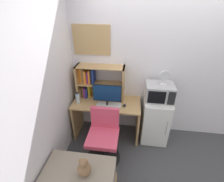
{
  "coord_description": "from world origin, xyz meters",
  "views": [
    {
      "loc": [
        -0.53,
        -2.64,
        2.32
      ],
      "look_at": [
        -0.85,
        -0.32,
        1.0
      ],
      "focal_mm": 25.66,
      "sensor_mm": 36.0,
      "label": 1
    }
  ],
  "objects_px": {
    "hutch_bookshelf": "(93,80)",
    "monitor": "(107,95)",
    "desk_chair": "(104,139)",
    "keyboard": "(109,105)",
    "water_bottle": "(78,98)",
    "mini_fridge": "(155,119)",
    "teddy_bear": "(84,168)",
    "computer_mouse": "(124,105)",
    "desk_fan": "(165,77)",
    "microwave": "(159,92)",
    "wall_corkboard": "(92,40)"
  },
  "relations": [
    {
      "from": "water_bottle",
      "to": "teddy_bear",
      "type": "bearing_deg",
      "value": -69.31
    },
    {
      "from": "desk_fan",
      "to": "teddy_bear",
      "type": "height_order",
      "value": "desk_fan"
    },
    {
      "from": "computer_mouse",
      "to": "teddy_bear",
      "type": "xyz_separation_m",
      "value": [
        -0.4,
        -1.11,
        -0.18
      ]
    },
    {
      "from": "computer_mouse",
      "to": "water_bottle",
      "type": "bearing_deg",
      "value": 179.61
    },
    {
      "from": "mini_fridge",
      "to": "teddy_bear",
      "type": "height_order",
      "value": "mini_fridge"
    },
    {
      "from": "keyboard",
      "to": "water_bottle",
      "type": "xyz_separation_m",
      "value": [
        -0.55,
        0.01,
        0.08
      ]
    },
    {
      "from": "monitor",
      "to": "keyboard",
      "type": "relative_size",
      "value": 1.13
    },
    {
      "from": "teddy_bear",
      "to": "wall_corkboard",
      "type": "distance_m",
      "value": 1.9
    },
    {
      "from": "keyboard",
      "to": "desk_fan",
      "type": "bearing_deg",
      "value": 7.5
    },
    {
      "from": "water_bottle",
      "to": "teddy_bear",
      "type": "distance_m",
      "value": 1.22
    },
    {
      "from": "hutch_bookshelf",
      "to": "computer_mouse",
      "type": "relative_size",
      "value": 9.96
    },
    {
      "from": "hutch_bookshelf",
      "to": "keyboard",
      "type": "distance_m",
      "value": 0.52
    },
    {
      "from": "hutch_bookshelf",
      "to": "keyboard",
      "type": "xyz_separation_m",
      "value": [
        0.32,
        -0.26,
        -0.32
      ]
    },
    {
      "from": "water_bottle",
      "to": "desk_chair",
      "type": "relative_size",
      "value": 0.23
    },
    {
      "from": "computer_mouse",
      "to": "desk_chair",
      "type": "height_order",
      "value": "desk_chair"
    },
    {
      "from": "desk_fan",
      "to": "monitor",
      "type": "bearing_deg",
      "value": -171.84
    },
    {
      "from": "mini_fridge",
      "to": "desk_fan",
      "type": "relative_size",
      "value": 3.57
    },
    {
      "from": "teddy_bear",
      "to": "keyboard",
      "type": "bearing_deg",
      "value": 83.28
    },
    {
      "from": "keyboard",
      "to": "desk_fan",
      "type": "height_order",
      "value": "desk_fan"
    },
    {
      "from": "water_bottle",
      "to": "teddy_bear",
      "type": "height_order",
      "value": "water_bottle"
    },
    {
      "from": "desk_chair",
      "to": "desk_fan",
      "type": "bearing_deg",
      "value": 31.32
    },
    {
      "from": "computer_mouse",
      "to": "hutch_bookshelf",
      "type": "bearing_deg",
      "value": 156.54
    },
    {
      "from": "mini_fridge",
      "to": "desk_chair",
      "type": "bearing_deg",
      "value": -147.32
    },
    {
      "from": "hutch_bookshelf",
      "to": "computer_mouse",
      "type": "xyz_separation_m",
      "value": [
        0.59,
        -0.25,
        -0.31
      ]
    },
    {
      "from": "monitor",
      "to": "water_bottle",
      "type": "height_order",
      "value": "monitor"
    },
    {
      "from": "computer_mouse",
      "to": "teddy_bear",
      "type": "relative_size",
      "value": 0.33
    },
    {
      "from": "monitor",
      "to": "water_bottle",
      "type": "distance_m",
      "value": 0.54
    },
    {
      "from": "monitor",
      "to": "hutch_bookshelf",
      "type": "bearing_deg",
      "value": 136.87
    },
    {
      "from": "keyboard",
      "to": "wall_corkboard",
      "type": "bearing_deg",
      "value": 132.22
    },
    {
      "from": "computer_mouse",
      "to": "mini_fridge",
      "type": "distance_m",
      "value": 0.66
    },
    {
      "from": "hutch_bookshelf",
      "to": "wall_corkboard",
      "type": "distance_m",
      "value": 0.69
    },
    {
      "from": "hutch_bookshelf",
      "to": "teddy_bear",
      "type": "height_order",
      "value": "hutch_bookshelf"
    },
    {
      "from": "computer_mouse",
      "to": "desk_chair",
      "type": "relative_size",
      "value": 0.1
    },
    {
      "from": "monitor",
      "to": "microwave",
      "type": "xyz_separation_m",
      "value": [
        0.86,
        0.13,
        0.04
      ]
    },
    {
      "from": "monitor",
      "to": "mini_fridge",
      "type": "distance_m",
      "value": 1.02
    },
    {
      "from": "computer_mouse",
      "to": "keyboard",
      "type": "bearing_deg",
      "value": -178.83
    },
    {
      "from": "microwave",
      "to": "desk_chair",
      "type": "distance_m",
      "value": 1.19
    },
    {
      "from": "monitor",
      "to": "wall_corkboard",
      "type": "bearing_deg",
      "value": 128.87
    },
    {
      "from": "keyboard",
      "to": "computer_mouse",
      "type": "height_order",
      "value": "computer_mouse"
    },
    {
      "from": "desk_fan",
      "to": "hutch_bookshelf",
      "type": "bearing_deg",
      "value": 173.03
    },
    {
      "from": "water_bottle",
      "to": "mini_fridge",
      "type": "height_order",
      "value": "water_bottle"
    },
    {
      "from": "computer_mouse",
      "to": "desk_fan",
      "type": "relative_size",
      "value": 0.35
    },
    {
      "from": "computer_mouse",
      "to": "mini_fridge",
      "type": "xyz_separation_m",
      "value": [
        0.56,
        0.11,
        -0.33
      ]
    },
    {
      "from": "hutch_bookshelf",
      "to": "monitor",
      "type": "distance_m",
      "value": 0.42
    },
    {
      "from": "microwave",
      "to": "desk_chair",
      "type": "height_order",
      "value": "microwave"
    },
    {
      "from": "desk_chair",
      "to": "hutch_bookshelf",
      "type": "bearing_deg",
      "value": 113.28
    },
    {
      "from": "mini_fridge",
      "to": "desk_chair",
      "type": "xyz_separation_m",
      "value": [
        -0.85,
        -0.55,
        -0.05
      ]
    },
    {
      "from": "desk_chair",
      "to": "keyboard",
      "type": "bearing_deg",
      "value": 87.01
    },
    {
      "from": "desk_fan",
      "to": "wall_corkboard",
      "type": "distance_m",
      "value": 1.33
    },
    {
      "from": "desk_chair",
      "to": "computer_mouse",
      "type": "bearing_deg",
      "value": 56.26
    }
  ]
}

